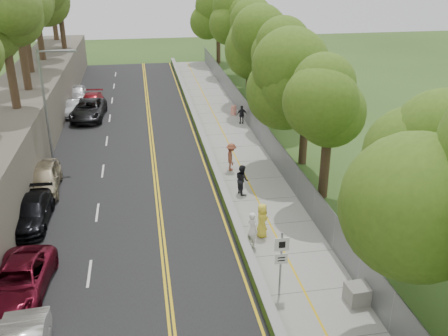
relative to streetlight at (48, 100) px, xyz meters
The scene contains 23 objects.
ground 18.08m from the streetlight, 53.23° to the right, with size 140.00×140.00×0.00m, color #33511E.
road 6.93m from the streetlight, 11.17° to the left, with size 11.20×66.00×0.04m, color black.
sidewalk 13.84m from the streetlight, ahead, with size 4.20×66.00×0.05m, color gray.
jersey_barrier 11.60m from the streetlight, ahead, with size 0.42×66.00×0.60m, color #77D527.
rock_embankment 4.15m from the streetlight, 161.78° to the left, with size 5.00×66.00×4.00m, color #595147.
chainlink_fence 15.58m from the streetlight, ahead, with size 0.04×66.00×2.00m, color slate.
trees_fenceside 17.65m from the streetlight, ahead, with size 7.00×66.00×14.00m, color #4C731D, non-canonical shape.
streetlight is the anchor object (origin of this frame).
signpost 20.72m from the streetlight, 55.92° to the right, with size 0.62×0.09×3.10m.
construction_barrel 17.58m from the streetlight, 32.28° to the left, with size 0.52×0.52×0.85m, color red.
concrete_block 23.65m from the streetlight, 50.64° to the right, with size 1.19×0.89×0.79m, color slate.
car_2 15.58m from the streetlight, 88.13° to the right, with size 2.33×5.06×1.41m, color maroon.
car_3 9.54m from the streetlight, 90.91° to the right, with size 1.96×4.83×1.40m, color black.
car_4 5.86m from the streetlight, 91.76° to the right, with size 1.97×4.90×1.67m, color tan.
car_5 12.31m from the streetlight, 90.68° to the left, with size 1.42×4.06×1.34m, color silver.
car_6 11.04m from the streetlight, 81.89° to the left, with size 2.70×5.85×1.62m, color black.
car_7 13.92m from the streetlight, 83.72° to the left, with size 1.95×4.80×1.39m, color maroon.
car_8 17.40m from the streetlight, 90.47° to the left, with size 1.66×4.13×1.41m, color silver.
painter_0 17.36m from the streetlight, 45.43° to the right, with size 0.90×0.59×1.85m, color yellow.
painter_1 17.55m from the streetlight, 49.22° to the right, with size 0.70×0.46×1.92m, color white.
painter_2 14.29m from the streetlight, 30.41° to the right, with size 0.91×0.71×1.88m, color black.
painter_3 12.90m from the streetlight, 15.77° to the right, with size 1.25×0.72×1.93m, color brown.
person_far 16.44m from the streetlight, 23.71° to the left, with size 0.95×0.39×1.62m, color black.
Camera 1 is at (-4.29, -20.04, 13.66)m, focal length 40.00 mm.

